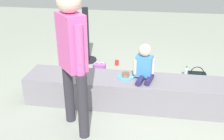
% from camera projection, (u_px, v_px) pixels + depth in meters
% --- Properties ---
extents(ground_plane, '(12.00, 12.00, 0.00)m').
position_uv_depth(ground_plane, '(123.00, 103.00, 3.66)').
color(ground_plane, '#99A092').
extents(concrete_ledge, '(2.68, 0.52, 0.39)m').
position_uv_depth(concrete_ledge, '(124.00, 91.00, 3.57)').
color(concrete_ledge, gray).
rests_on(concrete_ledge, ground_plane).
extents(child_seated, '(0.28, 0.34, 0.48)m').
position_uv_depth(child_seated, '(144.00, 64.00, 3.38)').
color(child_seated, '#292251').
rests_on(child_seated, concrete_ledge).
extents(adult_standing, '(0.37, 0.39, 1.64)m').
position_uv_depth(adult_standing, '(72.00, 51.00, 2.74)').
color(adult_standing, '#2F2C35').
rests_on(adult_standing, ground_plane).
extents(cake_plate, '(0.22, 0.22, 0.07)m').
position_uv_depth(cake_plate, '(126.00, 76.00, 3.51)').
color(cake_plate, '#4CA5D8').
rests_on(cake_plate, concrete_ledge).
extents(gift_bag, '(0.19, 0.11, 0.32)m').
position_uv_depth(gift_bag, '(100.00, 72.00, 4.26)').
color(gift_bag, '#B259BF').
rests_on(gift_bag, ground_plane).
extents(railing_post, '(0.36, 0.36, 1.03)m').
position_uv_depth(railing_post, '(86.00, 42.00, 4.88)').
color(railing_post, black).
rests_on(railing_post, ground_plane).
extents(water_bottle_near_gift, '(0.06, 0.06, 0.19)m').
position_uv_depth(water_bottle_near_gift, '(186.00, 72.00, 4.38)').
color(water_bottle_near_gift, silver).
rests_on(water_bottle_near_gift, ground_plane).
extents(party_cup_red, '(0.07, 0.07, 0.09)m').
position_uv_depth(party_cup_red, '(117.00, 63.00, 4.84)').
color(party_cup_red, red).
rests_on(party_cup_red, ground_plane).
extents(cake_box_white, '(0.33, 0.34, 0.11)m').
position_uv_depth(cake_box_white, '(141.00, 85.00, 4.02)').
color(cake_box_white, white).
rests_on(cake_box_white, ground_plane).
extents(handbag_black_leather, '(0.27, 0.11, 0.31)m').
position_uv_depth(handbag_black_leather, '(196.00, 78.00, 4.11)').
color(handbag_black_leather, black).
rests_on(handbag_black_leather, ground_plane).
extents(handbag_brown_canvas, '(0.28, 0.12, 0.34)m').
position_uv_depth(handbag_brown_canvas, '(68.00, 71.00, 4.32)').
color(handbag_brown_canvas, brown).
rests_on(handbag_brown_canvas, ground_plane).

